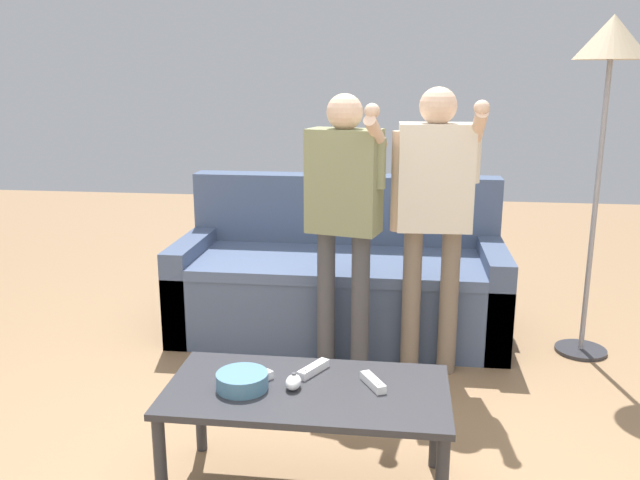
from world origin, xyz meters
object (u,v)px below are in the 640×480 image
object	(u,v)px
snack_bowl	(242,381)
game_remote_wand_near	(254,380)
game_remote_nunchuk	(293,382)
game_remote_wand_spare	(373,382)
player_right	(434,199)
coffee_table	(307,401)
game_remote_wand_far	(313,369)
floor_lamp	(610,60)
couch	(340,280)
player_center	(344,202)

from	to	relation	value
snack_bowl	game_remote_wand_near	world-z (taller)	snack_bowl
game_remote_nunchuk	game_remote_wand_spare	xyz separation A→B (m)	(0.28, 0.05, -0.01)
game_remote_nunchuk	game_remote_wand_near	bearing A→B (deg)	173.68
game_remote_nunchuk	player_right	distance (m)	1.32
coffee_table	game_remote_wand_far	distance (m)	0.14
coffee_table	snack_bowl	xyz separation A→B (m)	(-0.23, -0.03, 0.08)
snack_bowl	game_remote_wand_near	distance (m)	0.05
floor_lamp	game_remote_wand_near	world-z (taller)	floor_lamp
game_remote_nunchuk	floor_lamp	bearing A→B (deg)	46.78
couch	floor_lamp	bearing A→B (deg)	-7.85
game_remote_wand_far	game_remote_nunchuk	bearing A→B (deg)	-111.52
coffee_table	game_remote_nunchuk	distance (m)	0.09
coffee_table	player_center	bearing A→B (deg)	88.33
floor_lamp	game_remote_wand_near	bearing A→B (deg)	-136.45
couch	game_remote_nunchuk	bearing A→B (deg)	-90.23
couch	floor_lamp	distance (m)	1.89
couch	game_remote_wand_spare	world-z (taller)	couch
game_remote_wand_near	game_remote_wand_spare	distance (m)	0.43
snack_bowl	game_remote_wand_far	size ratio (longest dim) A/B	1.19
coffee_table	snack_bowl	size ratio (longest dim) A/B	5.44
game_remote_wand_spare	game_remote_wand_far	bearing A→B (deg)	160.19
player_center	game_remote_wand_spare	size ratio (longest dim) A/B	9.86
game_remote_nunchuk	game_remote_wand_near	size ratio (longest dim) A/B	0.60
player_center	game_remote_wand_near	xyz separation A→B (m)	(-0.23, -1.06, -0.46)
player_right	coffee_table	bearing A→B (deg)	-113.20
player_center	game_remote_wand_far	size ratio (longest dim) A/B	9.03
couch	game_remote_wand_far	size ratio (longest dim) A/B	12.08
game_remote_wand_far	coffee_table	bearing A→B (deg)	-92.78
snack_bowl	floor_lamp	distance (m)	2.45
player_right	game_remote_wand_spare	size ratio (longest dim) A/B	10.08
floor_lamp	player_center	bearing A→B (deg)	-163.04
player_center	game_remote_wand_near	bearing A→B (deg)	-102.08
game_remote_nunchuk	floor_lamp	world-z (taller)	floor_lamp
player_center	game_remote_wand_spare	distance (m)	1.14
snack_bowl	player_right	bearing A→B (deg)	58.32
player_center	game_remote_wand_near	world-z (taller)	player_center
snack_bowl	floor_lamp	bearing A→B (deg)	43.71
snack_bowl	game_remote_wand_far	bearing A→B (deg)	34.26
game_remote_wand_spare	floor_lamp	bearing A→B (deg)	52.19
snack_bowl	player_center	bearing A→B (deg)	76.67
game_remote_nunchuk	player_right	world-z (taller)	player_right
snack_bowl	player_right	xyz separation A→B (m)	(0.70, 1.14, 0.47)
coffee_table	floor_lamp	size ratio (longest dim) A/B	0.56
couch	player_center	size ratio (longest dim) A/B	1.34
game_remote_nunchuk	floor_lamp	size ratio (longest dim) A/B	0.05
game_remote_nunchuk	player_center	xyz separation A→B (m)	(0.08, 1.08, 0.45)
game_remote_nunchuk	game_remote_wand_far	world-z (taller)	game_remote_nunchuk
coffee_table	player_center	xyz separation A→B (m)	(0.03, 1.07, 0.53)
coffee_table	player_right	size ratio (longest dim) A/B	0.70
game_remote_wand_far	player_right	bearing A→B (deg)	64.45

